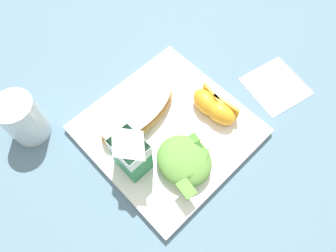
# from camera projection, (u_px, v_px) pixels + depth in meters

# --- Properties ---
(ground) EXTENTS (3.00, 3.00, 0.00)m
(ground) POSITION_uv_depth(u_px,v_px,m) (168.00, 132.00, 0.60)
(ground) COLOR slate
(white_plate) EXTENTS (0.28, 0.28, 0.02)m
(white_plate) POSITION_uv_depth(u_px,v_px,m) (168.00, 130.00, 0.59)
(white_plate) COLOR white
(white_plate) RESTS_ON ground
(cheesy_pizza_bread) EXTENTS (0.09, 0.17, 0.04)m
(cheesy_pizza_bread) POSITION_uv_depth(u_px,v_px,m) (138.00, 112.00, 0.58)
(cheesy_pizza_bread) COLOR tan
(cheesy_pizza_bread) RESTS_ON white_plate
(green_salad_pile) EXTENTS (0.11, 0.10, 0.04)m
(green_salad_pile) POSITION_uv_depth(u_px,v_px,m) (184.00, 161.00, 0.53)
(green_salad_pile) COLOR #5B8E3D
(green_salad_pile) RESTS_ON white_plate
(milk_carton) EXTENTS (0.06, 0.04, 0.11)m
(milk_carton) POSITION_uv_depth(u_px,v_px,m) (130.00, 151.00, 0.50)
(milk_carton) COLOR #2D8451
(milk_carton) RESTS_ON white_plate
(orange_wedge_front) EXTENTS (0.06, 0.05, 0.04)m
(orange_wedge_front) POSITION_uv_depth(u_px,v_px,m) (221.00, 112.00, 0.57)
(orange_wedge_front) COLOR orange
(orange_wedge_front) RESTS_ON white_plate
(orange_wedge_middle) EXTENTS (0.07, 0.05, 0.04)m
(orange_wedge_middle) POSITION_uv_depth(u_px,v_px,m) (206.00, 102.00, 0.58)
(orange_wedge_middle) COLOR orange
(orange_wedge_middle) RESTS_ON white_plate
(paper_napkin) EXTENTS (0.13, 0.13, 0.00)m
(paper_napkin) POSITION_uv_depth(u_px,v_px,m) (276.00, 86.00, 0.64)
(paper_napkin) COLOR white
(paper_napkin) RESTS_ON ground
(drinking_clear_cup) EXTENTS (0.07, 0.07, 0.10)m
(drinking_clear_cup) POSITION_uv_depth(u_px,v_px,m) (23.00, 119.00, 0.55)
(drinking_clear_cup) COLOR silver
(drinking_clear_cup) RESTS_ON ground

